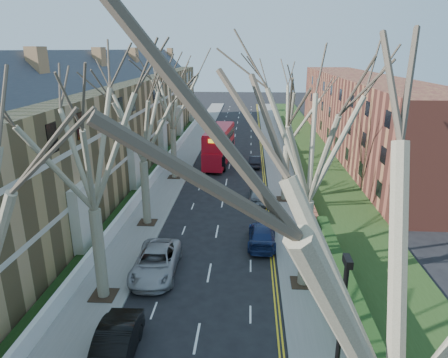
# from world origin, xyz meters

# --- Properties ---
(pavement_left) EXTENTS (3.00, 102.00, 0.12)m
(pavement_left) POSITION_xyz_m (-6.00, 39.00, 0.06)
(pavement_left) COLOR slate
(pavement_left) RESTS_ON ground
(pavement_right) EXTENTS (3.00, 102.00, 0.12)m
(pavement_right) POSITION_xyz_m (6.00, 39.00, 0.06)
(pavement_right) COLOR slate
(pavement_right) RESTS_ON ground
(terrace_left) EXTENTS (9.70, 78.00, 13.60)m
(terrace_left) POSITION_xyz_m (-13.65, 31.00, 5.53)
(terrace_left) COLOR #9A7F4E
(terrace_left) RESTS_ON ground
(flats_right) EXTENTS (13.97, 54.00, 10.00)m
(flats_right) POSITION_xyz_m (17.46, 43.00, 4.98)
(flats_right) COLOR brown
(flats_right) RESTS_ON ground
(wall_hedge_right) EXTENTS (0.70, 24.00, 1.80)m
(wall_hedge_right) POSITION_xyz_m (7.70, 2.00, 1.12)
(wall_hedge_right) COLOR brown
(wall_hedge_right) RESTS_ON ground
(front_wall_left) EXTENTS (0.30, 78.00, 1.00)m
(front_wall_left) POSITION_xyz_m (-7.65, 31.00, 0.62)
(front_wall_left) COLOR white
(front_wall_left) RESTS_ON ground
(grass_verge_right) EXTENTS (6.00, 102.00, 0.06)m
(grass_verge_right) POSITION_xyz_m (10.50, 39.00, 0.15)
(grass_verge_right) COLOR #203714
(grass_verge_right) RESTS_ON ground
(tree_left_mid) EXTENTS (10.50, 10.50, 14.71)m
(tree_left_mid) POSITION_xyz_m (-5.70, 6.00, 9.56)
(tree_left_mid) COLOR #726951
(tree_left_mid) RESTS_ON ground
(tree_left_far) EXTENTS (10.15, 10.15, 14.22)m
(tree_left_far) POSITION_xyz_m (-5.70, 16.00, 9.24)
(tree_left_far) COLOR #726951
(tree_left_far) RESTS_ON ground
(tree_left_dist) EXTENTS (10.50, 10.50, 14.71)m
(tree_left_dist) POSITION_xyz_m (-5.70, 28.00, 9.56)
(tree_left_dist) COLOR #726951
(tree_left_dist) RESTS_ON ground
(tree_right_near) EXTENTS (10.85, 10.85, 15.20)m
(tree_right_near) POSITION_xyz_m (5.70, -6.00, 9.86)
(tree_right_near) COLOR #726951
(tree_right_near) RESTS_ON ground
(tree_right_mid) EXTENTS (10.50, 10.50, 14.71)m
(tree_right_mid) POSITION_xyz_m (5.70, 8.00, 9.56)
(tree_right_mid) COLOR #726951
(tree_right_mid) RESTS_ON ground
(tree_right_far) EXTENTS (10.15, 10.15, 14.22)m
(tree_right_far) POSITION_xyz_m (5.70, 22.00, 9.24)
(tree_right_far) COLOR #726951
(tree_right_far) RESTS_ON ground
(double_decker_bus) EXTENTS (3.32, 10.38, 4.30)m
(double_decker_bus) POSITION_xyz_m (-1.29, 34.18, 2.11)
(double_decker_bus) COLOR #B30C1B
(double_decker_bus) RESTS_ON ground
(car_left_mid) EXTENTS (1.81, 4.83, 1.57)m
(car_left_mid) POSITION_xyz_m (-3.46, 1.28, 0.79)
(car_left_mid) COLOR black
(car_left_mid) RESTS_ON ground
(car_left_far) EXTENTS (2.77, 5.72, 1.57)m
(car_left_far) POSITION_xyz_m (-3.30, 8.73, 0.78)
(car_left_far) COLOR #98979C
(car_left_far) RESTS_ON ground
(car_right_near) EXTENTS (2.14, 4.92, 1.41)m
(car_right_near) POSITION_xyz_m (3.40, 13.16, 0.70)
(car_right_near) COLOR navy
(car_right_near) RESTS_ON ground
(car_right_mid) EXTENTS (1.98, 4.60, 1.55)m
(car_right_mid) POSITION_xyz_m (3.36, 21.69, 0.77)
(car_right_mid) COLOR gray
(car_right_mid) RESTS_ON ground
(car_right_far) EXTENTS (1.48, 3.98, 1.30)m
(car_right_far) POSITION_xyz_m (3.06, 33.24, 0.65)
(car_right_far) COLOR black
(car_right_far) RESTS_ON ground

